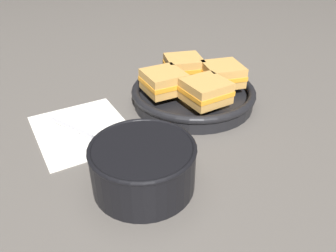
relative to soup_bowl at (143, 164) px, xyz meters
The scene contains 9 objects.
ground_plane 0.14m from the soup_bowl, 150.90° to the left, with size 4.00×4.00×0.00m, color #56514C.
napkin 0.22m from the soup_bowl, behind, with size 0.24×0.21×0.00m.
soup_bowl is the anchor object (origin of this frame).
spoon 0.17m from the soup_bowl, behind, with size 0.18×0.07×0.01m.
skillet 0.30m from the soup_bowl, 122.72° to the left, with size 0.29×0.29×0.04m.
sandwich_near_left 0.25m from the soup_bowl, 112.99° to the left, with size 0.10×0.10×0.05m.
sandwich_near_right 0.35m from the soup_bowl, 113.10° to the left, with size 0.11×0.11×0.05m.
sandwich_far_left 0.37m from the soup_bowl, 129.34° to the left, with size 0.12×0.12×0.05m.
sandwich_far_right 0.27m from the soup_bowl, 135.35° to the left, with size 0.10×0.10×0.05m.
Camera 1 is at (0.46, -0.29, 0.37)m, focal length 35.00 mm.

